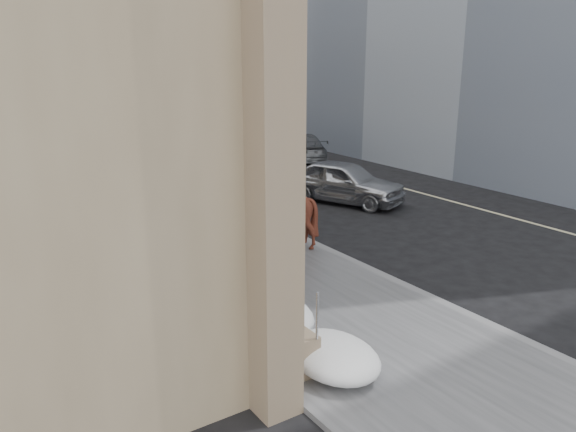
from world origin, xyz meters
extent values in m
plane|color=black|center=(0.00, 0.00, 0.00)|extent=(140.00, 140.00, 0.00)
cube|color=#48484A|center=(0.00, 10.00, 0.06)|extent=(5.00, 80.00, 0.12)
cube|color=slate|center=(2.62, 10.00, 0.06)|extent=(0.24, 80.00, 0.12)
cube|color=#BFB78C|center=(10.50, 10.00, 0.01)|extent=(0.15, 70.00, 0.01)
cube|color=#877257|center=(-2.25, 20.00, 0.45)|extent=(1.10, 44.00, 0.90)
cylinder|color=silver|center=(-1.80, 20.00, 1.35)|extent=(0.06, 42.00, 0.06)
cube|color=black|center=(-2.70, 13.00, 4.00)|extent=(0.20, 2.20, 4.50)
cube|color=#877257|center=(15.50, 10.00, 2.00)|extent=(2.00, 80.00, 4.00)
cylinder|color=#2D2D30|center=(2.90, 14.00, 4.00)|extent=(0.18, 0.18, 8.00)
cylinder|color=#2D2D30|center=(1.40, 14.00, 7.75)|extent=(0.24, 0.24, 0.30)
cylinder|color=#2D2D30|center=(2.90, 34.00, 4.00)|extent=(0.18, 0.18, 8.00)
cube|color=#2D2D30|center=(2.10, 34.00, 7.90)|extent=(1.60, 0.15, 0.12)
cylinder|color=#2D2D30|center=(1.40, 34.00, 7.75)|extent=(0.24, 0.24, 0.30)
cylinder|color=#2D2D30|center=(3.00, 22.00, 3.00)|extent=(0.20, 0.20, 6.00)
cylinder|color=#2D2D30|center=(1.00, 22.00, 5.80)|extent=(4.00, 0.16, 0.16)
imported|color=black|center=(-0.50, 22.00, 5.30)|extent=(0.18, 0.22, 1.10)
ellipsoid|color=white|center=(-1.45, 0.00, 0.46)|extent=(1.50, 2.10, 0.68)
ellipsoid|color=white|center=(-1.40, 4.00, 0.48)|extent=(1.60, 2.20, 0.72)
ellipsoid|color=white|center=(-1.50, 8.00, 0.44)|extent=(1.40, 2.00, 0.64)
ellipsoid|color=white|center=(-1.35, 12.00, 0.50)|extent=(1.70, 2.30, 0.76)
ellipsoid|color=white|center=(-1.45, 16.00, 0.45)|extent=(1.50, 2.10, 0.66)
imported|color=#4C2516|center=(-0.23, 2.61, 1.25)|extent=(1.27, 2.70, 2.26)
imported|color=black|center=(-0.23, 2.76, 2.04)|extent=(0.64, 0.43, 1.72)
imported|color=#4C2015|center=(1.59, 4.55, 1.18)|extent=(1.82, 2.02, 2.13)
imported|color=black|center=(1.59, 4.70, 1.98)|extent=(0.87, 0.70, 1.72)
imported|color=black|center=(0.50, 3.83, 0.97)|extent=(1.05, 0.60, 1.69)
imported|color=#AAACB2|center=(6.79, 7.84, 0.84)|extent=(3.77, 5.33, 1.68)
imported|color=slate|center=(10.59, 16.25, 0.75)|extent=(3.99, 5.58, 1.50)
camera|label=1|loc=(-7.19, -9.21, 5.81)|focal=35.00mm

